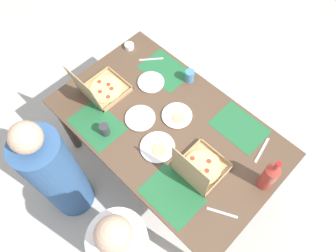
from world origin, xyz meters
The scene contains 21 objects.
ground_plane centered at (0.00, 0.00, 0.00)m, with size 6.00×6.00×0.00m, color beige.
dining_table centered at (0.00, 0.00, 0.63)m, with size 1.60×0.97×0.72m.
placemat_near_left centered at (-0.36, -0.34, 0.72)m, with size 0.36×0.26×0.00m, color #236638.
placemat_near_right centered at (0.36, -0.34, 0.72)m, with size 0.36×0.26×0.00m, color #236638.
placemat_far_left centered at (-0.36, 0.34, 0.72)m, with size 0.36×0.26×0.00m, color #236638.
placemat_far_right centered at (0.36, 0.34, 0.72)m, with size 0.36×0.26×0.00m, color #236638.
pizza_box_corner_right centered at (0.54, 0.14, 0.77)m, with size 0.28×0.33×0.32m.
pizza_box_corner_left centered at (-0.37, 0.10, 0.77)m, with size 0.28×0.28×0.32m.
plate_middle centered at (0.01, -0.10, 0.73)m, with size 0.21×0.21×0.03m.
plate_near_left centered at (0.18, 0.09, 0.73)m, with size 0.21×0.21×0.02m.
plate_far_right centered at (0.35, -0.18, 0.73)m, with size 0.20×0.20×0.02m.
plate_far_left centered at (-0.07, 0.17, 0.73)m, with size 0.23×0.23×0.03m.
soda_bottle centered at (-0.72, -0.12, 0.86)m, with size 0.09×0.09×0.32m.
cup_dark centered at (0.27, 0.34, 0.77)m, with size 0.06×0.06×0.09m, color #333338.
cup_clear_left centered at (0.16, -0.40, 0.77)m, with size 0.07×0.07×0.10m, color teal.
condiment_bowl centered at (0.73, -0.30, 0.74)m, with size 0.07×0.07×0.04m, color white.
fork_by_far_left centered at (0.51, -0.34, 0.73)m, with size 0.19×0.02×0.01m, color #B7B7BC.
fork_by_near_right centered at (-0.65, 0.20, 0.73)m, with size 0.19×0.02×0.01m, color #B7B7BC.
knife_by_near_left centered at (-0.58, -0.30, 0.73)m, with size 0.21×0.02×0.01m, color #B7B7BC.
diner_left_seat centered at (-0.36, 0.75, 0.52)m, with size 0.32×0.32×1.15m.
diner_right_seat centered at (0.36, 0.75, 0.54)m, with size 0.32×0.32×1.19m.
Camera 1 is at (-0.76, 0.78, 2.65)m, focal length 34.18 mm.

